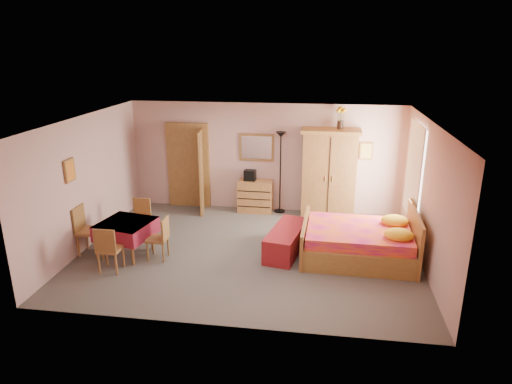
% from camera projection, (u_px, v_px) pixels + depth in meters
% --- Properties ---
extents(floor, '(6.50, 6.50, 0.00)m').
position_uv_depth(floor, '(249.00, 252.00, 8.98)').
color(floor, '#615B55').
rests_on(floor, ground).
extents(ceiling, '(6.50, 6.50, 0.00)m').
position_uv_depth(ceiling, '(248.00, 120.00, 8.18)').
color(ceiling, brown).
rests_on(ceiling, wall_back).
extents(wall_back, '(6.50, 0.10, 2.60)m').
position_uv_depth(wall_back, '(265.00, 158.00, 10.93)').
color(wall_back, tan).
rests_on(wall_back, floor).
extents(wall_front, '(6.50, 0.10, 2.60)m').
position_uv_depth(wall_front, '(219.00, 244.00, 6.23)').
color(wall_front, tan).
rests_on(wall_front, floor).
extents(wall_left, '(0.10, 5.00, 2.60)m').
position_uv_depth(wall_left, '(87.00, 182.00, 9.03)').
color(wall_left, tan).
rests_on(wall_left, floor).
extents(wall_right, '(0.10, 5.00, 2.60)m').
position_uv_depth(wall_right, '(428.00, 197.00, 8.13)').
color(wall_right, tan).
rests_on(wall_right, floor).
extents(doorway, '(1.06, 0.12, 2.15)m').
position_uv_depth(doorway, '(189.00, 166.00, 11.25)').
color(doorway, '#9E6B35').
rests_on(doorway, floor).
extents(window, '(0.08, 1.40, 1.95)m').
position_uv_depth(window, '(414.00, 171.00, 9.22)').
color(window, white).
rests_on(window, wall_right).
extents(picture_left, '(0.04, 0.32, 0.42)m').
position_uv_depth(picture_left, '(70.00, 170.00, 8.34)').
color(picture_left, orange).
rests_on(picture_left, wall_left).
extents(picture_back, '(0.30, 0.04, 0.40)m').
position_uv_depth(picture_back, '(366.00, 151.00, 10.50)').
color(picture_back, '#D8BF59').
rests_on(picture_back, wall_back).
extents(chest_of_drawers, '(0.83, 0.42, 0.78)m').
position_uv_depth(chest_of_drawers, '(255.00, 196.00, 11.03)').
color(chest_of_drawers, '#B0723B').
rests_on(chest_of_drawers, floor).
extents(wall_mirror, '(0.84, 0.04, 0.66)m').
position_uv_depth(wall_mirror, '(257.00, 147.00, 10.87)').
color(wall_mirror, white).
rests_on(wall_mirror, wall_back).
extents(stereo, '(0.29, 0.22, 0.26)m').
position_uv_depth(stereo, '(250.00, 175.00, 10.91)').
color(stereo, black).
rests_on(stereo, chest_of_drawers).
extents(floor_lamp, '(0.25, 0.25, 1.97)m').
position_uv_depth(floor_lamp, '(280.00, 173.00, 10.83)').
color(floor_lamp, black).
rests_on(floor_lamp, floor).
extents(wardrobe, '(1.34, 0.71, 2.08)m').
position_uv_depth(wardrobe, '(329.00, 174.00, 10.53)').
color(wardrobe, olive).
rests_on(wardrobe, floor).
extents(sunflower_vase, '(0.21, 0.21, 0.50)m').
position_uv_depth(sunflower_vase, '(341.00, 118.00, 10.15)').
color(sunflower_vase, gold).
rests_on(sunflower_vase, wardrobe).
extents(bed, '(2.17, 1.73, 0.98)m').
position_uv_depth(bed, '(358.00, 233.00, 8.63)').
color(bed, '#C01274').
rests_on(bed, floor).
extents(bench, '(0.82, 1.54, 0.49)m').
position_uv_depth(bench, '(286.00, 240.00, 8.92)').
color(bench, maroon).
rests_on(bench, floor).
extents(dining_table, '(1.09, 1.09, 0.68)m').
position_uv_depth(dining_table, '(127.00, 238.00, 8.77)').
color(dining_table, maroon).
rests_on(dining_table, floor).
extents(chair_south, '(0.40, 0.40, 0.87)m').
position_uv_depth(chair_south, '(110.00, 248.00, 8.13)').
color(chair_south, '#A56B37').
rests_on(chair_south, floor).
extents(chair_north, '(0.38, 0.38, 0.84)m').
position_uv_depth(chair_north, '(140.00, 220.00, 9.48)').
color(chair_north, '#905F31').
rests_on(chair_north, floor).
extents(chair_west, '(0.45, 0.45, 0.96)m').
position_uv_depth(chair_west, '(90.00, 230.00, 8.79)').
color(chair_west, '#A96839').
rests_on(chair_west, floor).
extents(chair_east, '(0.38, 0.38, 0.82)m').
position_uv_depth(chair_east, '(157.00, 238.00, 8.60)').
color(chair_east, olive).
rests_on(chair_east, floor).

